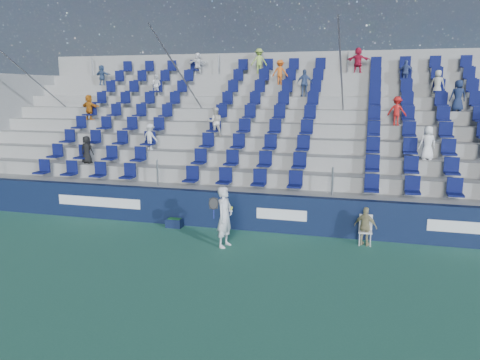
# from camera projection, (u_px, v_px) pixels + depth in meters

# --- Properties ---
(ground) EXTENTS (70.00, 70.00, 0.00)m
(ground) POSITION_uv_depth(u_px,v_px,m) (205.00, 262.00, 12.38)
(ground) COLOR #307158
(ground) RESTS_ON ground
(sponsor_wall) EXTENTS (24.00, 0.32, 1.20)m
(sponsor_wall) POSITION_uv_depth(u_px,v_px,m) (237.00, 211.00, 15.25)
(sponsor_wall) COLOR #0F1A39
(sponsor_wall) RESTS_ON ground
(grandstand) EXTENTS (24.00, 8.17, 6.63)m
(grandstand) POSITION_uv_depth(u_px,v_px,m) (269.00, 146.00, 19.79)
(grandstand) COLOR gray
(grandstand) RESTS_ON ground
(tennis_player) EXTENTS (0.69, 0.72, 1.78)m
(tennis_player) POSITION_uv_depth(u_px,v_px,m) (225.00, 217.00, 13.44)
(tennis_player) COLOR silver
(tennis_player) RESTS_ON ground
(line_judge_chair) EXTENTS (0.40, 0.41, 0.88)m
(line_judge_chair) POSITION_uv_depth(u_px,v_px,m) (365.00, 228.00, 13.74)
(line_judge_chair) COLOR white
(line_judge_chair) RESTS_ON ground
(line_judge) EXTENTS (0.73, 0.48, 1.15)m
(line_judge) POSITION_uv_depth(u_px,v_px,m) (366.00, 226.00, 13.59)
(line_judge) COLOR tan
(line_judge) RESTS_ON ground
(ball_bin) EXTENTS (0.53, 0.35, 0.30)m
(ball_bin) POSITION_uv_depth(u_px,v_px,m) (175.00, 222.00, 15.49)
(ball_bin) COLOR #101C3E
(ball_bin) RESTS_ON ground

